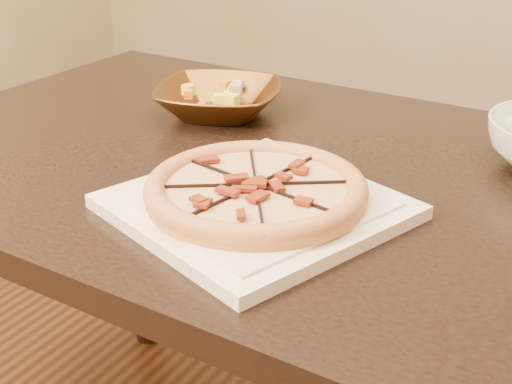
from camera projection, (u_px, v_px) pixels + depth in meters
The scene contains 5 objects.
dining_table at pixel (270, 226), 1.14m from camera, with size 1.28×0.84×0.75m.
plate at pixel (256, 206), 0.92m from camera, with size 0.40×0.40×0.02m.
pizza at pixel (256, 189), 0.91m from camera, with size 0.29×0.29×0.03m.
bronze_bowl at pixel (219, 100), 1.27m from camera, with size 0.22×0.22×0.05m, color brown.
mixed_dish at pixel (218, 77), 1.25m from camera, with size 0.08×0.11×0.03m.
Camera 1 is at (0.65, -0.93, 1.17)m, focal length 50.00 mm.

